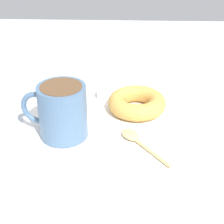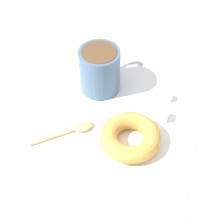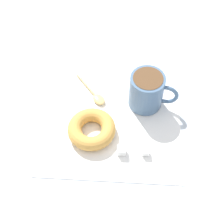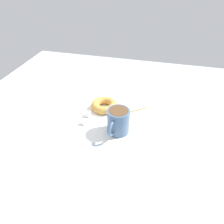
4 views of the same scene
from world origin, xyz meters
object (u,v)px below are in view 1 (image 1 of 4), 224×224
spoon (136,139)px  sugar_cube_extra (77,93)px  coffee_cup (61,110)px  sugar_cube (101,93)px  donut (137,103)px

spoon → sugar_cube_extra: bearing=-53.1°
sugar_cube_extra → spoon: bearing=126.9°
spoon → coffee_cup: bearing=-7.5°
coffee_cup → sugar_cube: (-5.54, -13.31, -3.71)cm
coffee_cup → donut: size_ratio=1.05×
donut → sugar_cube_extra: size_ratio=7.27×
donut → sugar_cube: bearing=-34.8°
spoon → sugar_cube: 16.26cm
coffee_cup → donut: (-12.41, -8.53, -3.06)cm
donut → sugar_cube: (6.87, -4.78, -0.65)cm
donut → sugar_cube_extra: 12.78cm
coffee_cup → spoon: size_ratio=1.09×
donut → spoon: bearing=87.9°
coffee_cup → spoon: (-12.04, 1.59, -4.21)cm
donut → spoon: donut is taller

